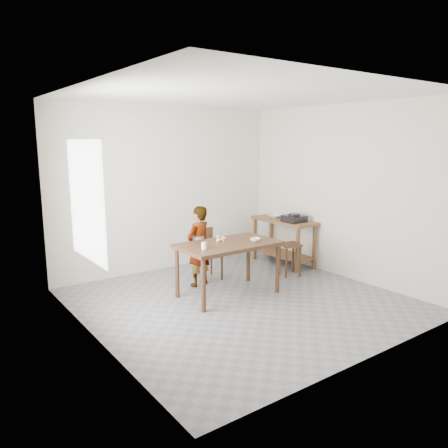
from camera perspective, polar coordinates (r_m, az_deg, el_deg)
floor at (r=6.02m, az=2.27°, el=-10.16°), size 4.00×4.00×0.04m
ceiling at (r=5.66m, az=2.48°, el=16.74°), size 4.00×4.00×0.04m
wall_back at (r=7.36m, az=-7.45°, el=4.59°), size 4.00×0.04×2.70m
wall_front at (r=4.30m, az=19.28°, el=-0.30°), size 4.00×0.04×2.70m
wall_left at (r=4.72m, az=-17.28°, el=0.75°), size 0.04×4.00×2.70m
wall_right at (r=7.10m, az=15.31°, el=4.08°), size 0.04×4.00×2.70m
window_pane at (r=4.90m, az=-17.58°, el=2.86°), size 0.02×1.10×1.30m
dining_table at (r=6.12m, az=0.55°, el=-5.90°), size 1.40×0.80×0.75m
prep_counter at (r=7.71m, az=7.76°, el=-2.30°), size 0.50×1.20×0.80m
child at (r=6.48m, az=-3.34°, el=-2.91°), size 0.50×0.40×1.20m
dining_chair at (r=6.82m, az=-2.16°, el=-4.00°), size 0.40×0.40×0.78m
stool at (r=7.11m, az=8.59°, el=-4.60°), size 0.37×0.37×0.52m
glass_tumbler at (r=5.68m, az=-2.62°, el=-2.85°), size 0.09×0.09×0.09m
small_bowl at (r=6.13m, az=4.09°, el=-2.05°), size 0.17×0.17×0.05m
banana at (r=6.12m, az=-0.38°, el=-2.00°), size 0.17×0.13×0.06m
serving_bowl at (r=7.75m, az=6.67°, el=1.03°), size 0.27×0.27×0.06m
gas_burner at (r=7.41m, az=9.14°, el=0.71°), size 0.33×0.33×0.11m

